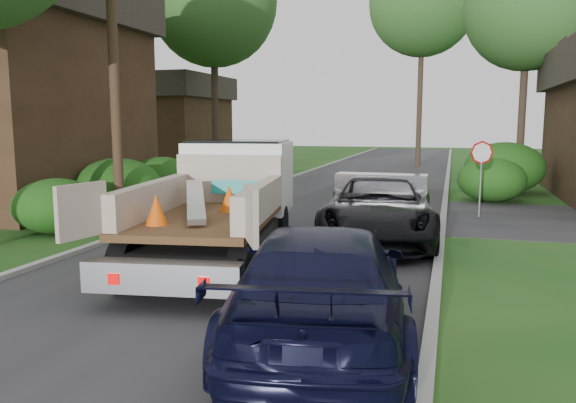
# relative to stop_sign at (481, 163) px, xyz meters

# --- Properties ---
(ground) EXTENTS (120.00, 120.00, 0.00)m
(ground) POSITION_rel_stop_sign_xyz_m (-5.20, -9.00, -1.78)
(ground) COLOR #164915
(ground) RESTS_ON ground
(road) EXTENTS (8.00, 90.00, 0.02)m
(road) POSITION_rel_stop_sign_xyz_m (-5.20, 1.00, -1.77)
(road) COLOR #28282B
(road) RESTS_ON ground
(curb_left) EXTENTS (0.20, 90.00, 0.12)m
(curb_left) POSITION_rel_stop_sign_xyz_m (-9.30, 1.00, -1.72)
(curb_left) COLOR #9E9E99
(curb_left) RESTS_ON ground
(curb_right) EXTENTS (0.20, 90.00, 0.12)m
(curb_right) POSITION_rel_stop_sign_xyz_m (-1.10, 1.00, -1.72)
(curb_right) COLOR #9E9E99
(curb_right) RESTS_ON ground
(stop_sign) EXTENTS (0.71, 0.32, 2.48)m
(stop_sign) POSITION_rel_stop_sign_xyz_m (0.00, 0.00, 0.00)
(stop_sign) COLOR slate
(stop_sign) RESTS_ON ground
(utility_pole) EXTENTS (2.42, 1.25, 10.00)m
(utility_pole) POSITION_rel_stop_sign_xyz_m (-10.68, -4.02, 3.40)
(utility_pole) COLOR #382619
(utility_pole) RESTS_ON ground
(house_left_far) EXTENTS (7.56, 7.56, 6.00)m
(house_left_far) POSITION_rel_stop_sign_xyz_m (-18.70, 13.00, 1.27)
(house_left_far) COLOR #362216
(house_left_far) RESTS_ON ground
(hedge_left_a) EXTENTS (2.34, 2.34, 1.53)m
(hedge_left_a) POSITION_rel_stop_sign_xyz_m (-11.40, -6.00, -1.01)
(hedge_left_a) COLOR #0F430F
(hedge_left_a) RESTS_ON ground
(hedge_left_b) EXTENTS (2.86, 2.86, 1.87)m
(hedge_left_b) POSITION_rel_stop_sign_xyz_m (-11.70, -2.50, -0.84)
(hedge_left_b) COLOR #0F430F
(hedge_left_b) RESTS_ON ground
(hedge_left_c) EXTENTS (2.60, 2.60, 1.70)m
(hedge_left_c) POSITION_rel_stop_sign_xyz_m (-12.00, 1.00, -0.93)
(hedge_left_c) COLOR #0F430F
(hedge_left_c) RESTS_ON ground
(hedge_right_a) EXTENTS (2.60, 2.60, 1.70)m
(hedge_right_a) POSITION_rel_stop_sign_xyz_m (0.60, 4.00, -0.93)
(hedge_right_a) COLOR #0F430F
(hedge_right_a) RESTS_ON ground
(hedge_right_b) EXTENTS (3.38, 3.38, 2.21)m
(hedge_right_b) POSITION_rel_stop_sign_xyz_m (1.30, 7.00, -0.67)
(hedge_right_b) COLOR #0F430F
(hedge_right_b) RESTS_ON ground
(tree_left_far) EXTENTS (6.40, 6.40, 12.20)m
(tree_left_far) POSITION_rel_stop_sign_xyz_m (-12.70, 8.00, 7.20)
(tree_left_far) COLOR #2D2119
(tree_left_far) RESTS_ON ground
(tree_right_far) EXTENTS (6.00, 6.00, 11.50)m
(tree_right_far) POSITION_rel_stop_sign_xyz_m (2.30, 11.00, 6.70)
(tree_right_far) COLOR #2D2119
(tree_right_far) RESTS_ON ground
(tree_center_far) EXTENTS (7.20, 7.20, 14.60)m
(tree_center_far) POSITION_rel_stop_sign_xyz_m (-3.20, 21.00, 9.20)
(tree_center_far) COLOR #2D2119
(tree_center_far) RESTS_ON ground
(flatbed_truck) EXTENTS (3.85, 7.25, 2.62)m
(flatbed_truck) POSITION_rel_stop_sign_xyz_m (-5.90, -6.93, -0.35)
(flatbed_truck) COLOR black
(flatbed_truck) RESTS_ON ground
(black_pickup) EXTENTS (3.37, 6.28, 1.68)m
(black_pickup) POSITION_rel_stop_sign_xyz_m (-2.68, -4.50, -0.94)
(black_pickup) COLOR black
(black_pickup) RESTS_ON ground
(navy_suv) EXTENTS (3.20, 6.00, 1.65)m
(navy_suv) POSITION_rel_stop_sign_xyz_m (-2.60, -11.50, -0.95)
(navy_suv) COLOR black
(navy_suv) RESTS_ON ground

